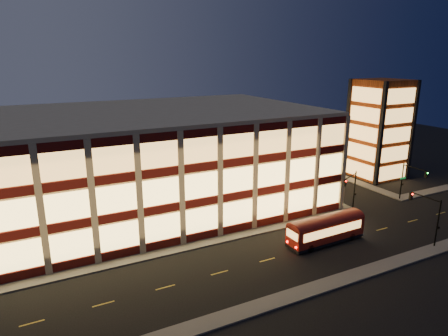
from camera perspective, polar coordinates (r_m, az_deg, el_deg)
ground at (r=49.01m, az=-1.71°, el=-11.02°), size 200.00×200.00×0.00m
sidewalk_office_south at (r=48.74m, az=-5.48°, el=-11.15°), size 54.00×2.00×0.15m
sidewalk_office_east at (r=73.64m, az=8.77°, el=-1.81°), size 2.00×30.00×0.15m
sidewalk_tower_south at (r=74.69m, az=26.83°, el=-3.13°), size 14.00×2.00×0.15m
sidewalk_tower_west at (r=80.39m, az=15.15°, el=-0.68°), size 2.00×30.00×0.15m
sidewalk_near at (r=39.24m, az=6.96°, el=-18.48°), size 100.00×2.00×0.15m
office_building at (r=60.47m, az=-11.23°, el=1.26°), size 50.45×30.45×14.50m
stair_tower at (r=79.17m, az=21.27°, el=5.18°), size 8.60×8.60×18.00m
traffic_signal_far at (r=59.85m, az=17.72°, el=-2.48°), size 3.79×1.87×6.00m
traffic_signal_right at (r=67.58m, az=25.07°, el=-1.19°), size 1.20×4.37×6.00m
traffic_signal_near at (r=54.03m, az=27.10°, el=-5.46°), size 0.32×4.45×6.00m
trolley_bus at (r=50.51m, az=14.35°, el=-8.28°), size 10.28×2.87×3.47m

